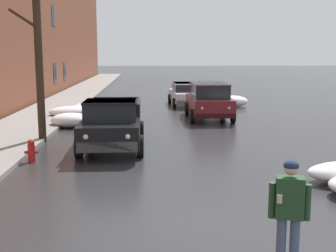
{
  "coord_description": "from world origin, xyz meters",
  "views": [
    {
      "loc": [
        -0.79,
        -8.16,
        3.37
      ],
      "look_at": [
        -0.13,
        6.32,
        0.95
      ],
      "focal_mm": 47.83,
      "sensor_mm": 36.0,
      "label": 1
    }
  ],
  "objects_px": {
    "pedestrian_with_coffee": "(289,207)",
    "fire_hydrant": "(31,150)",
    "sedan_white_parked_kerbside_mid": "(186,93)",
    "pickup_truck_black_approaching_near_lane": "(112,124)",
    "bare_tree_second_along_sidewalk": "(38,43)",
    "suv_maroon_parked_kerbside_close": "(209,99)"
  },
  "relations": [
    {
      "from": "suv_maroon_parked_kerbside_close",
      "to": "pickup_truck_black_approaching_near_lane",
      "type": "bearing_deg",
      "value": -122.48
    },
    {
      "from": "fire_hydrant",
      "to": "pickup_truck_black_approaching_near_lane",
      "type": "bearing_deg",
      "value": 38.38
    },
    {
      "from": "suv_maroon_parked_kerbside_close",
      "to": "pedestrian_with_coffee",
      "type": "height_order",
      "value": "suv_maroon_parked_kerbside_close"
    },
    {
      "from": "pickup_truck_black_approaching_near_lane",
      "to": "pedestrian_with_coffee",
      "type": "height_order",
      "value": "same"
    },
    {
      "from": "bare_tree_second_along_sidewalk",
      "to": "pickup_truck_black_approaching_near_lane",
      "type": "bearing_deg",
      "value": -25.15
    },
    {
      "from": "pickup_truck_black_approaching_near_lane",
      "to": "sedan_white_parked_kerbside_mid",
      "type": "bearing_deg",
      "value": 73.98
    },
    {
      "from": "sedan_white_parked_kerbside_mid",
      "to": "fire_hydrant",
      "type": "height_order",
      "value": "sedan_white_parked_kerbside_mid"
    },
    {
      "from": "pedestrian_with_coffee",
      "to": "fire_hydrant",
      "type": "relative_size",
      "value": 2.48
    },
    {
      "from": "suv_maroon_parked_kerbside_close",
      "to": "pedestrian_with_coffee",
      "type": "bearing_deg",
      "value": -93.32
    },
    {
      "from": "sedan_white_parked_kerbside_mid",
      "to": "pickup_truck_black_approaching_near_lane",
      "type": "bearing_deg",
      "value": -106.02
    },
    {
      "from": "pedestrian_with_coffee",
      "to": "fire_hydrant",
      "type": "xyz_separation_m",
      "value": [
        -5.75,
        7.22,
        -0.68
      ]
    },
    {
      "from": "suv_maroon_parked_kerbside_close",
      "to": "sedan_white_parked_kerbside_mid",
      "type": "bearing_deg",
      "value": 96.6
    },
    {
      "from": "bare_tree_second_along_sidewalk",
      "to": "pickup_truck_black_approaching_near_lane",
      "type": "height_order",
      "value": "bare_tree_second_along_sidewalk"
    },
    {
      "from": "suv_maroon_parked_kerbside_close",
      "to": "pedestrian_with_coffee",
      "type": "relative_size",
      "value": 2.51
    },
    {
      "from": "pickup_truck_black_approaching_near_lane",
      "to": "pedestrian_with_coffee",
      "type": "distance_m",
      "value": 9.69
    },
    {
      "from": "pickup_truck_black_approaching_near_lane",
      "to": "suv_maroon_parked_kerbside_close",
      "type": "bearing_deg",
      "value": 57.52
    },
    {
      "from": "fire_hydrant",
      "to": "suv_maroon_parked_kerbside_close",
      "type": "bearing_deg",
      "value": 52.36
    },
    {
      "from": "pedestrian_with_coffee",
      "to": "fire_hydrant",
      "type": "distance_m",
      "value": 9.25
    },
    {
      "from": "pedestrian_with_coffee",
      "to": "fire_hydrant",
      "type": "bearing_deg",
      "value": 128.54
    },
    {
      "from": "suv_maroon_parked_kerbside_close",
      "to": "pedestrian_with_coffee",
      "type": "distance_m",
      "value": 15.89
    },
    {
      "from": "suv_maroon_parked_kerbside_close",
      "to": "fire_hydrant",
      "type": "xyz_separation_m",
      "value": [
        -6.67,
        -8.65,
        -0.63
      ]
    },
    {
      "from": "pickup_truck_black_approaching_near_lane",
      "to": "pedestrian_with_coffee",
      "type": "relative_size",
      "value": 2.85
    }
  ]
}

